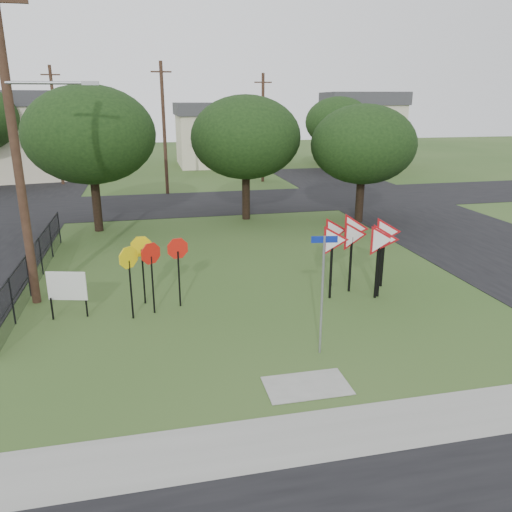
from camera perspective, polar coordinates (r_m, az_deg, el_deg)
The scene contains 22 objects.
ground at distance 14.34m, azimuth 2.84°, elevation -9.65°, with size 140.00×140.00×0.00m, color #2C491B.
sidewalk at distance 10.95m, azimuth 8.91°, elevation -19.34°, with size 30.00×1.60×0.02m, color gray.
planting_strip at distance 10.09m, azimuth 11.55°, elevation -23.22°, with size 30.00×0.80×0.02m, color #2C491B.
street_right at distance 27.88m, azimuth 21.65°, elevation 2.70°, with size 8.00×50.00×0.02m, color black.
street_far at distance 33.13m, azimuth -6.26°, elevation 6.02°, with size 60.00×8.00×0.02m, color black.
curb_pad at distance 12.34m, azimuth 5.83°, elevation -14.54°, with size 2.00×1.20×0.02m, color gray.
street_name_sign at distance 13.06m, azimuth 7.59°, elevation -3.69°, with size 0.67×0.12×3.26m.
stop_sign_cluster at distance 16.02m, azimuth -11.99°, elevation -0.29°, with size 2.15×1.41×2.34m.
yield_sign_cluster at distance 17.62m, azimuth 11.70°, elevation 1.96°, with size 3.38×2.17×2.64m.
info_board at distance 16.39m, azimuth -20.79°, elevation -3.40°, with size 1.19×0.35×1.53m.
utility_pole_main at distance 17.27m, azimuth -25.66°, elevation 11.42°, with size 3.55×0.33×10.00m.
far_pole_a at distance 36.38m, azimuth -10.46°, elevation 14.16°, with size 1.40×0.24×9.00m.
far_pole_b at distance 41.44m, azimuth 0.79°, elevation 14.46°, with size 1.40×0.24×8.50m.
far_pole_c at distance 42.85m, azimuth -21.86°, elevation 13.69°, with size 1.40×0.24×9.00m.
fence_run at distance 19.87m, azimuth -23.95°, elevation -0.90°, with size 0.05×11.55×1.50m.
house_left at distance 47.58m, azimuth -25.85°, elevation 12.32°, with size 10.58×8.88×7.20m.
house_mid at distance 52.93m, azimuth -4.43°, elevation 13.77°, with size 8.40×8.40×6.20m.
house_right at distance 52.91m, azimuth 11.87°, elevation 14.01°, with size 8.30×8.30×7.20m.
tree_near_left at distance 26.48m, azimuth -18.45°, elevation 12.99°, with size 6.40×6.40×7.27m.
tree_near_mid at distance 27.90m, azimuth -1.19°, elevation 13.38°, with size 6.00×6.00×6.80m.
tree_near_right at distance 27.85m, azimuth 12.15°, elevation 12.35°, with size 5.60×5.60×6.33m.
tree_far_right at distance 47.64m, azimuth 9.39°, elevation 14.87°, with size 6.00×6.00×6.80m.
Camera 1 is at (-3.42, -12.30, 6.54)m, focal length 35.00 mm.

